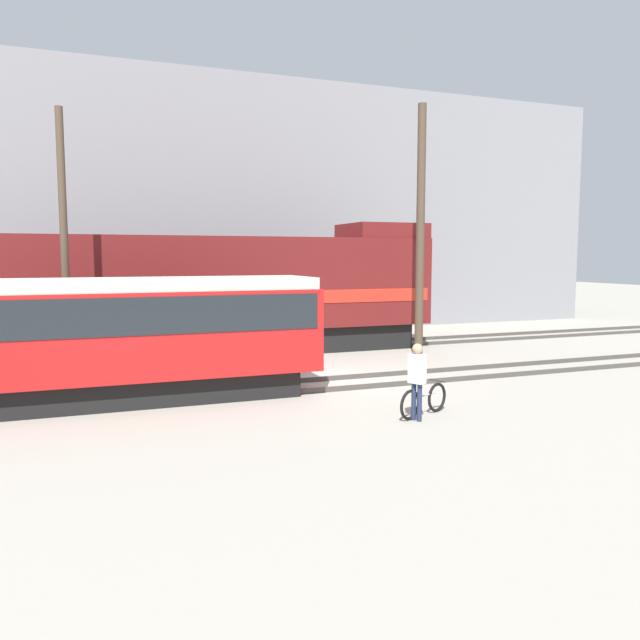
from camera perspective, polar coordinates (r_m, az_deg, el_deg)
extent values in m
plane|color=#9E998C|center=(18.72, 2.11, -5.53)|extent=(120.00, 120.00, 0.00)
cube|color=#47423D|center=(17.51, 3.83, -6.11)|extent=(60.00, 0.07, 0.14)
cube|color=#47423D|center=(18.79, 2.00, -5.27)|extent=(60.00, 0.07, 0.14)
cube|color=#47423D|center=(23.87, -3.12, -2.89)|extent=(60.00, 0.07, 0.14)
cube|color=#47423D|center=(25.22, -4.12, -2.42)|extent=(60.00, 0.07, 0.14)
cube|color=gray|center=(33.00, -8.37, 9.99)|extent=(40.36, 6.00, 12.22)
cube|color=black|center=(23.75, -10.93, -1.98)|extent=(16.58, 2.55, 1.00)
cube|color=maroon|center=(23.56, -11.03, 3.33)|extent=(18.03, 3.00, 3.41)
cube|color=red|center=(23.58, -11.01, 2.09)|extent=(17.66, 3.04, 0.50)
cube|color=maroon|center=(25.92, 5.64, 8.06)|extent=(3.00, 2.85, 0.60)
cube|color=black|center=(16.65, -16.51, -5.98)|extent=(8.21, 2.00, 0.70)
cube|color=red|center=(16.43, -16.65, -1.12)|extent=(9.33, 2.50, 2.14)
cube|color=#1E2328|center=(16.37, -16.71, 0.70)|extent=(8.96, 2.54, 0.90)
cube|color=beige|center=(16.33, -16.78, 3.14)|extent=(9.15, 2.38, 0.30)
torus|color=black|center=(15.20, 10.64, -6.96)|extent=(0.67, 0.35, 0.70)
torus|color=black|center=(14.35, 8.23, -7.68)|extent=(0.67, 0.35, 0.70)
cylinder|color=#A5A5AD|center=(14.74, 9.48, -6.85)|extent=(0.84, 0.40, 0.04)
cylinder|color=#A5A5AD|center=(14.43, 8.60, -6.97)|extent=(0.03, 0.03, 0.32)
cylinder|color=#262626|center=(15.11, 10.67, -5.48)|extent=(0.20, 0.41, 0.02)
cylinder|color=#232D4C|center=(14.35, 8.56, -7.37)|extent=(0.11, 0.11, 0.86)
cylinder|color=#232D4C|center=(14.26, 9.09, -7.46)|extent=(0.11, 0.11, 0.86)
cube|color=white|center=(14.15, 8.87, -4.41)|extent=(0.35, 0.42, 0.66)
sphere|color=tan|center=(14.08, 8.90, -2.62)|extent=(0.23, 0.23, 0.23)
cylinder|color=#4C3D2D|center=(19.74, -22.34, 6.23)|extent=(0.22, 0.22, 7.95)
cylinder|color=#4C3D2D|center=(22.78, 9.16, 7.85)|extent=(0.30, 0.30, 9.03)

